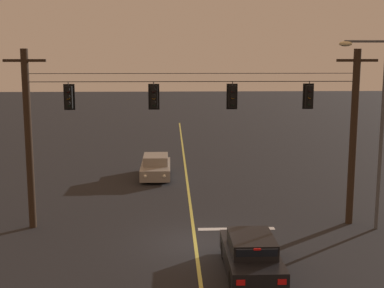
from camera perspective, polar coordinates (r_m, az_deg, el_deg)
name	(u,v)px	position (r m, az deg, el deg)	size (l,w,h in m)	color
ground_plane	(195,244)	(21.71, 0.37, -10.78)	(180.00, 180.00, 0.00)	black
lane_centre_stripe	(188,191)	(29.69, -0.39, -5.13)	(0.14, 60.00, 0.01)	#D1C64C
stop_bar_paint	(236,229)	(23.53, 4.85, -9.16)	(3.40, 0.36, 0.01)	silver
signal_span_assembly	(193,136)	(22.98, 0.10, 0.87)	(16.06, 0.32, 7.85)	#2D2116
traffic_light_leftmost	(69,97)	(23.16, -13.26, 4.97)	(0.48, 0.41, 1.22)	black
traffic_light_left_inner	(154,97)	(22.76, -4.18, 5.12)	(0.48, 0.41, 1.22)	black
traffic_light_centre	(232,97)	(22.90, 4.41, 5.15)	(0.48, 0.41, 1.22)	black
traffic_light_right_inner	(309,96)	(23.53, 12.60, 5.06)	(0.48, 0.41, 1.22)	black
car_waiting_near_lane	(251,255)	(18.91, 6.43, -11.91)	(1.80, 4.33, 1.39)	black
car_oncoming_lead	(156,167)	(32.97, -3.95, -2.50)	(1.80, 4.42, 1.39)	gray
street_lamp_corner	(376,118)	(23.68, 19.32, 2.72)	(2.11, 0.30, 8.26)	#4C4F54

